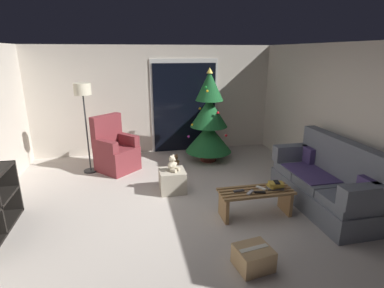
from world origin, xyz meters
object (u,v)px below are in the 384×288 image
Objects in this scene: remote_silver at (250,192)px; floor_lamp at (83,98)px; remote_graphite at (239,191)px; couch at (327,183)px; teddy_bear_cream at (173,164)px; remote_white at (261,188)px; remote_black at (260,192)px; cell_phone at (277,182)px; cardboard_box_taped_mid_floor at (253,258)px; book_stack at (275,185)px; ottoman at (172,181)px; teddy_bear_chestnut_by_tree at (175,161)px; armchair at (115,151)px; christmas_tree at (209,121)px; coffee_table at (255,199)px.

floor_lamp is at bearing 4.14° from remote_silver.
remote_graphite is 0.16m from remote_silver.
couch reaches higher than teddy_bear_cream.
remote_black is at bearing 27.80° from remote_white.
floor_lamp is 6.25× the size of teddy_bear_cream.
cell_phone reaches higher than remote_white.
couch is 1.17m from remote_black.
cell_phone is at bearing 53.10° from cardboard_box_taped_mid_floor.
book_stack is (0.21, -0.04, 0.04)m from remote_white.
ottoman is at bearing -1.42° from remote_silver.
teddy_bear_chestnut_by_tree is at bearing 133.02° from couch.
armchair is (-1.82, 2.29, -0.02)m from remote_graphite.
remote_black is 0.55× the size of teddy_bear_cream.
cell_phone is 0.33× the size of ottoman.
teddy_bear_cream is at bearing 105.69° from cardboard_box_taped_mid_floor.
cardboard_box_taped_mid_floor is (-0.41, -3.53, -0.78)m from christmas_tree.
couch is at bearing 84.19° from remote_graphite.
remote_graphite is (-1.44, -0.01, 0.02)m from couch.
cell_phone is at bearing -38.07° from teddy_bear_cream.
cell_phone is 0.33× the size of cardboard_box_taped_mid_floor.
ottoman is (1.00, -1.24, -0.21)m from armchair.
coffee_table is at bearing 177.72° from book_stack.
couch is at bearing -24.73° from teddy_bear_cream.
coffee_table is 4.25× the size of book_stack.
remote_silver and remote_white have the same top height.
coffee_table is 0.62× the size of floor_lamp.
couch is at bearing -46.98° from teddy_bear_chestnut_by_tree.
remote_white is 0.60× the size of book_stack.
book_stack is at bearing -2.28° from coffee_table.
book_stack is at bearing -81.61° from christmas_tree.
armchair is (-2.39, 2.33, -0.12)m from cell_phone.
couch reaches higher than remote_silver.
christmas_tree reaches higher than teddy_bear_chestnut_by_tree.
armchair reaches higher than remote_white.
coffee_table is 7.64× the size of cell_phone.
remote_silver is 0.36× the size of cardboard_box_taped_mid_floor.
book_stack is at bearing -124.21° from remote_silver.
couch is 1.18m from coffee_table.
christmas_tree is (-0.07, 2.46, 0.63)m from coffee_table.
ottoman is at bearing 135.60° from teddy_bear_cream.
book_stack reaches higher than coffee_table.
cell_phone is at bearing 131.43° from remote_white.
teddy_bear_chestnut_by_tree reaches higher than cardboard_box_taped_mid_floor.
coffee_table is at bearing -47.86° from armchair.
remote_silver is 2.41m from teddy_bear_chestnut_by_tree.
remote_white is 0.08× the size of christmas_tree.
book_stack is at bearing 123.99° from remote_black.
coffee_table is 0.18m from remote_black.
ottoman is 1.54× the size of teddy_bear_chestnut_by_tree.
remote_silver is (-0.12, -0.07, 0.15)m from coffee_table.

